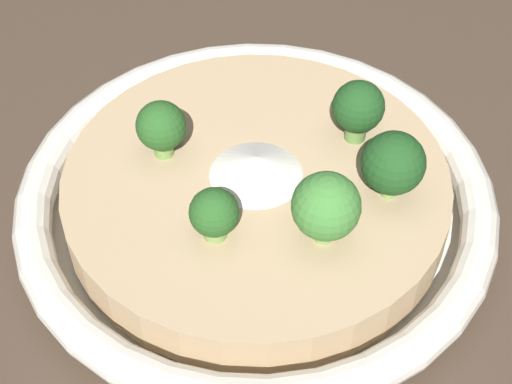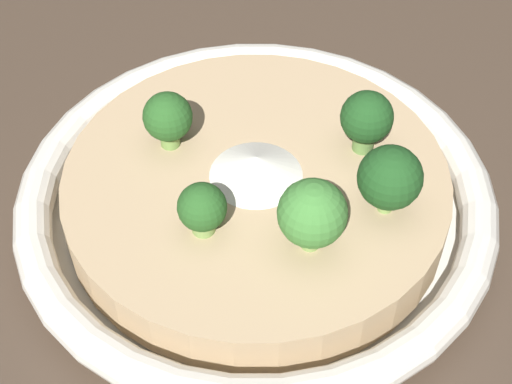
{
  "view_description": "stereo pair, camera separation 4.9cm",
  "coord_description": "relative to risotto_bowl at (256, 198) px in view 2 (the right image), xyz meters",
  "views": [
    {
      "loc": [
        -0.22,
        0.25,
        0.39
      ],
      "look_at": [
        0.0,
        0.0,
        0.03
      ],
      "focal_mm": 55.0,
      "sensor_mm": 36.0,
      "label": 1
    },
    {
      "loc": [
        -0.26,
        0.21,
        0.39
      ],
      "look_at": [
        0.0,
        0.0,
        0.03
      ],
      "focal_mm": 55.0,
      "sensor_mm": 36.0,
      "label": 2
    }
  ],
  "objects": [
    {
      "name": "ground_plane",
      "position": [
        0.0,
        0.0,
        -0.02
      ],
      "size": [
        6.0,
        6.0,
        0.0
      ],
      "primitive_type": "plane",
      "color": "#47382B"
    },
    {
      "name": "risotto_bowl",
      "position": [
        0.0,
        0.0,
        0.0
      ],
      "size": [
        0.3,
        0.3,
        0.04
      ],
      "color": "silver",
      "rests_on": "ground_plane"
    },
    {
      "name": "cheese_sprinkle",
      "position": [
        -0.0,
        0.0,
        0.03
      ],
      "size": [
        0.06,
        0.06,
        0.02
      ],
      "color": "white",
      "rests_on": "risotto_bowl"
    },
    {
      "name": "broccoli_front",
      "position": [
        -0.02,
        -0.07,
        0.05
      ],
      "size": [
        0.03,
        0.03,
        0.04
      ],
      "color": "#668E47",
      "rests_on": "risotto_bowl"
    },
    {
      "name": "broccoli_back_right",
      "position": [
        0.06,
        0.02,
        0.04
      ],
      "size": [
        0.03,
        0.03,
        0.04
      ],
      "color": "#759E4C",
      "rests_on": "risotto_bowl"
    },
    {
      "name": "broccoli_back_left",
      "position": [
        -0.06,
        0.01,
        0.05
      ],
      "size": [
        0.04,
        0.04,
        0.05
      ],
      "color": "#84A856",
      "rests_on": "risotto_bowl"
    },
    {
      "name": "broccoli_back",
      "position": [
        -0.01,
        0.05,
        0.04
      ],
      "size": [
        0.03,
        0.03,
        0.03
      ],
      "color": "#84A856",
      "rests_on": "risotto_bowl"
    },
    {
      "name": "broccoli_front_left",
      "position": [
        -0.07,
        -0.04,
        0.05
      ],
      "size": [
        0.04,
        0.04,
        0.05
      ],
      "color": "#84A856",
      "rests_on": "risotto_bowl"
    }
  ]
}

